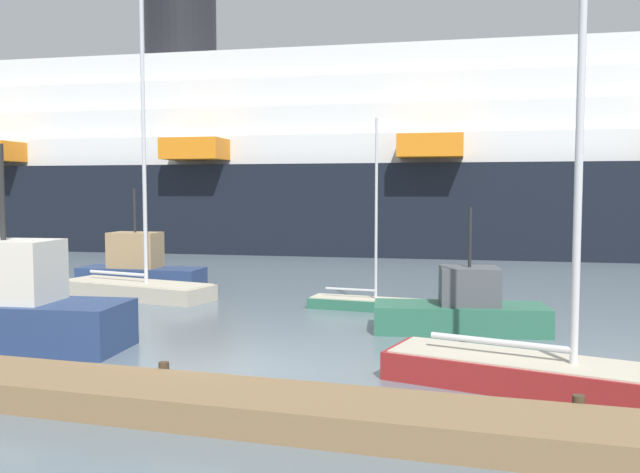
# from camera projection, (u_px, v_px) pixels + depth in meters

# --- Properties ---
(ground_plane) EXTENTS (600.00, 600.00, 0.00)m
(ground_plane) POSITION_uv_depth(u_px,v_px,m) (209.00, 368.00, 17.39)
(ground_plane) COLOR slate
(dock_pier) EXTENTS (22.09, 2.29, 0.74)m
(dock_pier) POSITION_uv_depth(u_px,v_px,m) (137.00, 395.00, 14.06)
(dock_pier) COLOR olive
(dock_pier) RESTS_ON ground_plane
(sailboat_0) EXTENTS (7.31, 3.28, 13.91)m
(sailboat_0) POSITION_uv_depth(u_px,v_px,m) (136.00, 284.00, 28.70)
(sailboat_0) COLOR #BCB29E
(sailboat_0) RESTS_ON ground_plane
(sailboat_1) EXTENTS (4.60, 1.46, 7.38)m
(sailboat_1) POSITION_uv_depth(u_px,v_px,m) (367.00, 301.00, 25.87)
(sailboat_1) COLOR #2D6B51
(sailboat_1) RESTS_ON ground_plane
(sailboat_3) EXTENTS (7.71, 3.55, 12.45)m
(sailboat_3) POSITION_uv_depth(u_px,v_px,m) (547.00, 367.00, 15.33)
(sailboat_3) COLOR maroon
(sailboat_3) RESTS_ON ground_plane
(fishing_boat_1) EXTENTS (6.15, 2.28, 4.72)m
(fishing_boat_1) POSITION_uv_depth(u_px,v_px,m) (139.00, 267.00, 32.23)
(fishing_boat_1) COLOR navy
(fishing_boat_1) RESTS_ON ground_plane
(fishing_boat_2) EXTENTS (5.84, 2.90, 4.10)m
(fishing_boat_2) POSITION_uv_depth(u_px,v_px,m) (462.00, 310.00, 21.76)
(fishing_boat_2) COLOR #2D6B51
(fishing_boat_2) RESTS_ON ground_plane
(channel_buoy_0) EXTENTS (0.58, 0.58, 1.22)m
(channel_buoy_0) POSITION_uv_depth(u_px,v_px,m) (11.00, 283.00, 30.99)
(channel_buoy_0) COLOR green
(channel_buoy_0) RESTS_ON ground_plane
(cruise_ship) EXTENTS (118.60, 25.60, 20.83)m
(cruise_ship) POSITION_uv_depth(u_px,v_px,m) (433.00, 164.00, 52.27)
(cruise_ship) COLOR black
(cruise_ship) RESTS_ON ground_plane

